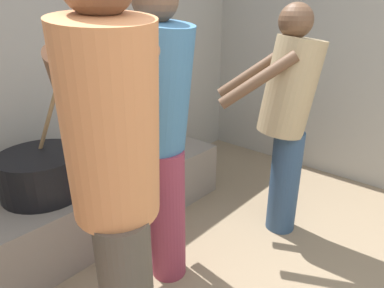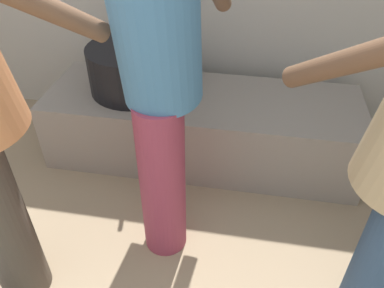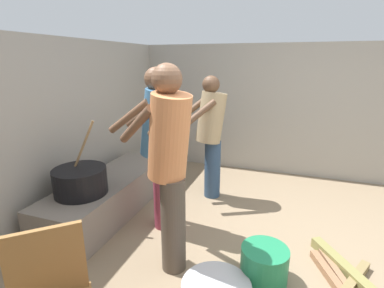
% 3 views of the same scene
% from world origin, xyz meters
% --- Properties ---
extents(hearth_ledge, '(1.81, 0.60, 0.42)m').
position_xyz_m(hearth_ledge, '(0.46, 2.06, 0.21)').
color(hearth_ledge, slate).
rests_on(hearth_ledge, ground_plane).
extents(cooking_pot_main, '(0.51, 0.51, 0.71)m').
position_xyz_m(cooking_pot_main, '(0.05, 2.09, 0.55)').
color(cooking_pot_main, black).
rests_on(cooking_pot_main, hearth_ledge).
extents(cook_in_tan_shirt, '(0.65, 0.70, 1.51)m').
position_xyz_m(cook_in_tan_shirt, '(1.22, 1.11, 0.86)').
color(cook_in_tan_shirt, navy).
rests_on(cook_in_tan_shirt, ground_plane).
extents(cook_in_blue_shirt, '(0.38, 0.70, 1.62)m').
position_xyz_m(cook_in_blue_shirt, '(0.39, 1.40, 0.93)').
color(cook_in_blue_shirt, '#8C3347').
rests_on(cook_in_blue_shirt, ground_plane).
extents(cook_in_orange_shirt, '(0.62, 0.75, 1.66)m').
position_xyz_m(cook_in_orange_shirt, '(-0.14, 1.05, 0.96)').
color(cook_in_orange_shirt, '#4C4238').
rests_on(cook_in_orange_shirt, ground_plane).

